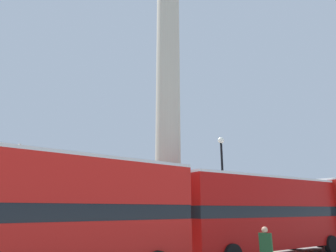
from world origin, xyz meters
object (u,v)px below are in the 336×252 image
at_px(street_lamp, 223,189).
at_px(bus_c, 265,212).
at_px(pedestrian_near_lamp, 266,248).
at_px(monument_column, 168,104).
at_px(bus_a, 36,212).
at_px(equestrian_statue, 10,220).

bearing_deg(street_lamp, bus_c, -67.16).
distance_m(street_lamp, pedestrian_near_lamp, 6.72).
height_order(monument_column, bus_a, monument_column).
height_order(bus_a, pedestrian_near_lamp, bus_a).
height_order(monument_column, bus_c, monument_column).
bearing_deg(pedestrian_near_lamp, bus_c, 102.71).
distance_m(monument_column, pedestrian_near_lamp, 11.65).
distance_m(bus_c, pedestrian_near_lamp, 5.32).
bearing_deg(equestrian_statue, pedestrian_near_lamp, -36.06).
relative_size(bus_a, street_lamp, 1.69).
bearing_deg(bus_c, pedestrian_near_lamp, -141.03).
relative_size(bus_a, pedestrian_near_lamp, 6.46).
bearing_deg(street_lamp, equestrian_statue, 146.32).
bearing_deg(bus_c, monument_column, 124.30).
xyz_separation_m(bus_a, street_lamp, (11.02, 2.32, 1.27)).
bearing_deg(monument_column, pedestrian_near_lamp, -97.24).
relative_size(monument_column, street_lamp, 3.80).
bearing_deg(street_lamp, pedestrian_near_lamp, -121.15).
xyz_separation_m(equestrian_statue, pedestrian_near_lamp, (7.24, -12.26, -0.80)).
xyz_separation_m(bus_c, street_lamp, (-0.92, 2.19, 1.33)).
bearing_deg(monument_column, equestrian_statue, 152.82).
distance_m(bus_c, street_lamp, 2.72).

